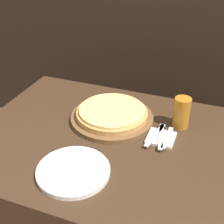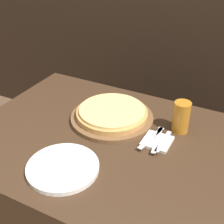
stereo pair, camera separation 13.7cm
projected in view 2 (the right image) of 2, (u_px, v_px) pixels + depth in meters
The scene contains 8 objects.
dining_table at pixel (112, 201), 1.45m from camera, with size 1.20×0.85×0.71m.
pizza_on_board at pixel (112, 115), 1.38m from camera, with size 0.37×0.37×0.06m.
beer_glass at pixel (181, 116), 1.28m from camera, with size 0.07×0.07×0.14m.
dinner_plate at pixel (63, 167), 1.11m from camera, with size 0.26×0.26×0.02m.
napkin_stack at pixel (157, 141), 1.25m from camera, with size 0.11×0.11×0.01m.
fork at pixel (151, 138), 1.25m from camera, with size 0.05×0.18×0.00m.
dinner_knife at pixel (157, 140), 1.24m from camera, with size 0.05×0.18×0.00m.
spoon at pixel (163, 141), 1.23m from camera, with size 0.02×0.15×0.00m.
Camera 2 is at (0.47, -0.90, 1.48)m, focal length 50.00 mm.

